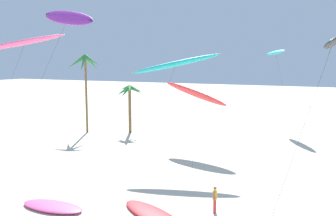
# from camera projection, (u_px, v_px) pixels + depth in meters

# --- Properties ---
(palm_tree_0) EXTENTS (4.07, 4.05, 6.41)m
(palm_tree_0) POSITION_uv_depth(u_px,v_px,m) (130.00, 93.00, 48.40)
(palm_tree_0) COLOR brown
(palm_tree_0) RESTS_ON ground
(palm_tree_1) EXTENTS (4.73, 4.43, 10.40)m
(palm_tree_1) POSITION_uv_depth(u_px,v_px,m) (86.00, 67.00, 48.02)
(palm_tree_1) COLOR brown
(palm_tree_1) RESTS_ON ground
(flying_kite_0) EXTENTS (3.07, 10.17, 10.87)m
(flying_kite_0) POSITION_uv_depth(u_px,v_px,m) (332.00, 43.00, 18.54)
(flying_kite_0) COLOR black
(flying_kite_0) RESTS_ON ground
(flying_kite_1) EXTENTS (7.78, 12.31, 10.51)m
(flying_kite_1) POSITION_uv_depth(u_px,v_px,m) (176.00, 64.00, 34.42)
(flying_kite_1) COLOR #19B2B7
(flying_kite_1) RESTS_ON ground
(flying_kite_3) EXTENTS (5.43, 7.08, 11.29)m
(flying_kite_3) POSITION_uv_depth(u_px,v_px,m) (276.00, 52.00, 50.83)
(flying_kite_3) COLOR #19B2B7
(flying_kite_3) RESTS_ON ground
(flying_kite_4) EXTENTS (5.41, 6.42, 13.48)m
(flying_kite_4) POSITION_uv_depth(u_px,v_px,m) (68.00, 18.00, 25.50)
(flying_kite_4) COLOR purple
(flying_kite_4) RESTS_ON ground
(flying_kite_6) EXTENTS (8.46, 9.19, 7.63)m
(flying_kite_6) POSITION_uv_depth(u_px,v_px,m) (194.00, 93.00, 38.65)
(flying_kite_6) COLOR red
(flying_kite_6) RESTS_ON ground
(flying_kite_10) EXTENTS (5.14, 6.67, 11.84)m
(flying_kite_10) POSITION_uv_depth(u_px,v_px,m) (25.00, 42.00, 26.32)
(flying_kite_10) COLOR #EA5193
(flying_kite_10) RESTS_ON ground
(grounded_kite_0) EXTENTS (5.80, 4.11, 0.26)m
(grounded_kite_0) POSITION_uv_depth(u_px,v_px,m) (153.00, 214.00, 22.47)
(grounded_kite_0) COLOR red
(grounded_kite_0) RESTS_ON ground
(grounded_kite_1) EXTENTS (4.56, 2.04, 0.29)m
(grounded_kite_1) POSITION_uv_depth(u_px,v_px,m) (52.00, 206.00, 23.70)
(grounded_kite_1) COLOR #EA5193
(grounded_kite_1) RESTS_ON ground
(person_foreground_walker) EXTENTS (0.21, 0.51, 1.72)m
(person_foreground_walker) POSITION_uv_depth(u_px,v_px,m) (215.00, 198.00, 22.89)
(person_foreground_walker) COLOR red
(person_foreground_walker) RESTS_ON ground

